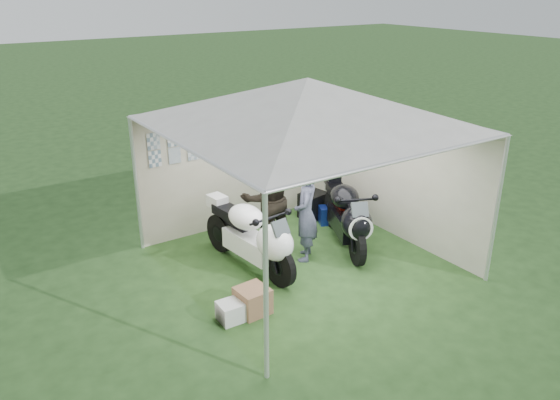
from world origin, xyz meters
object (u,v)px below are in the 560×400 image
(motorcycle_black, at_px, (347,214))
(person_dark_jacket, at_px, (267,198))
(paddock_stand, at_px, (331,215))
(person_blue_jacket, at_px, (306,214))
(crate_0, at_px, (233,311))
(equipment_box, at_px, (313,205))
(crate_1, at_px, (253,300))
(motorcycle_white, at_px, (253,235))
(canopy_tent, at_px, (306,107))

(motorcycle_black, height_order, person_dark_jacket, person_dark_jacket)
(paddock_stand, relative_size, person_dark_jacket, 0.24)
(person_blue_jacket, distance_m, crate_0, 2.17)
(equipment_box, relative_size, crate_0, 1.22)
(person_blue_jacket, distance_m, crate_1, 1.90)
(paddock_stand, bearing_deg, motorcycle_white, -161.38)
(canopy_tent, distance_m, person_dark_jacket, 1.80)
(canopy_tent, xyz_separation_m, motorcycle_black, (0.95, 0.06, -1.97))
(person_blue_jacket, relative_size, equipment_box, 3.20)
(canopy_tent, distance_m, equipment_box, 2.99)
(motorcycle_black, relative_size, person_dark_jacket, 1.10)
(person_blue_jacket, xyz_separation_m, equipment_box, (1.14, 1.30, -0.55))
(paddock_stand, height_order, crate_0, paddock_stand)
(motorcycle_black, distance_m, paddock_stand, 1.09)
(person_dark_jacket, bearing_deg, person_blue_jacket, 129.46)
(person_blue_jacket, bearing_deg, motorcycle_black, 127.73)
(motorcycle_white, distance_m, crate_0, 1.49)
(person_blue_jacket, bearing_deg, crate_0, -23.64)
(person_dark_jacket, bearing_deg, crate_1, 61.85)
(paddock_stand, bearing_deg, person_dark_jacket, -171.13)
(motorcycle_black, height_order, crate_0, motorcycle_black)
(crate_1, bearing_deg, crate_0, -178.69)
(person_dark_jacket, bearing_deg, paddock_stand, -160.72)
(canopy_tent, relative_size, person_blue_jacket, 3.56)
(motorcycle_white, relative_size, crate_1, 5.28)
(paddock_stand, relative_size, equipment_box, 0.90)
(canopy_tent, xyz_separation_m, equipment_box, (1.26, 1.40, -2.33))
(motorcycle_black, relative_size, equipment_box, 4.16)
(canopy_tent, bearing_deg, equipment_box, 48.09)
(paddock_stand, relative_size, person_blue_jacket, 0.28)
(equipment_box, relative_size, crate_1, 1.20)
(motorcycle_white, xyz_separation_m, crate_1, (-0.64, -1.04, -0.42))
(motorcycle_black, relative_size, crate_0, 5.08)
(motorcycle_black, xyz_separation_m, paddock_stand, (0.41, 0.91, -0.44))
(motorcycle_black, bearing_deg, motorcycle_white, -161.94)
(person_dark_jacket, bearing_deg, motorcycle_white, 50.43)
(canopy_tent, height_order, crate_1, canopy_tent)
(person_blue_jacket, height_order, crate_1, person_blue_jacket)
(motorcycle_black, xyz_separation_m, crate_0, (-2.70, -0.86, -0.47))
(crate_0, bearing_deg, equipment_box, 36.15)
(canopy_tent, height_order, motorcycle_black, canopy_tent)
(motorcycle_white, distance_m, motorcycle_black, 1.76)
(crate_1, bearing_deg, paddock_stand, 32.24)
(person_dark_jacket, height_order, equipment_box, person_dark_jacket)
(paddock_stand, distance_m, crate_1, 3.31)
(canopy_tent, relative_size, motorcycle_white, 2.58)
(paddock_stand, height_order, crate_1, crate_1)
(paddock_stand, bearing_deg, equipment_box, 103.86)
(canopy_tent, relative_size, paddock_stand, 12.66)
(person_blue_jacket, relative_size, crate_1, 3.83)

